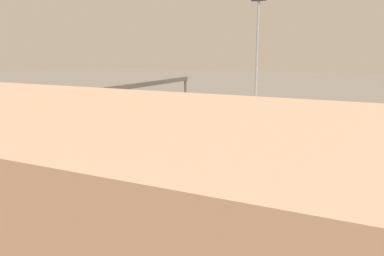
% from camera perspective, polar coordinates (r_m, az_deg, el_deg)
% --- Properties ---
extents(ground_plane, '(400.00, 400.00, 0.00)m').
position_cam_1_polar(ground_plane, '(64.66, 2.98, -1.81)').
color(ground_plane, '#60594F').
extents(track_bed_0, '(140.00, 2.80, 0.12)m').
position_cam_1_polar(track_bed_0, '(78.30, 7.47, 0.45)').
color(track_bed_0, '#4C443D').
rests_on(track_bed_0, ground_plane).
extents(track_bed_1, '(140.00, 2.80, 0.12)m').
position_cam_1_polar(track_bed_1, '(73.69, 6.16, -0.19)').
color(track_bed_1, '#3D3833').
rests_on(track_bed_1, ground_plane).
extents(track_bed_2, '(140.00, 2.80, 0.12)m').
position_cam_1_polar(track_bed_2, '(69.13, 4.68, -0.93)').
color(track_bed_2, '#3D3833').
rests_on(track_bed_2, ground_plane).
extents(track_bed_3, '(140.00, 2.80, 0.12)m').
position_cam_1_polar(track_bed_3, '(64.64, 2.99, -1.76)').
color(track_bed_3, '#3D3833').
rests_on(track_bed_3, ground_plane).
extents(track_bed_4, '(140.00, 2.80, 0.12)m').
position_cam_1_polar(track_bed_4, '(60.23, 1.04, -2.72)').
color(track_bed_4, '#3D3833').
rests_on(track_bed_4, ground_plane).
extents(track_bed_5, '(140.00, 2.80, 0.12)m').
position_cam_1_polar(track_bed_5, '(55.92, -1.21, -3.82)').
color(track_bed_5, '#3D3833').
rests_on(track_bed_5, ground_plane).
extents(track_bed_6, '(140.00, 2.80, 0.12)m').
position_cam_1_polar(track_bed_6, '(51.74, -3.84, -5.09)').
color(track_bed_6, '#4C443D').
rests_on(track_bed_6, ground_plane).
extents(train_on_track_1, '(10.00, 3.00, 5.00)m').
position_cam_1_polar(train_on_track_1, '(79.02, -2.97, 2.18)').
color(train_on_track_1, '#D85914').
rests_on(train_on_track_1, ground_plane).
extents(train_on_track_4, '(95.60, 3.00, 3.80)m').
position_cam_1_polar(train_on_track_4, '(58.44, 3.98, -1.20)').
color(train_on_track_4, silver).
rests_on(train_on_track_4, ground_plane).
extents(train_on_track_0, '(114.80, 3.00, 4.40)m').
position_cam_1_polar(train_on_track_0, '(75.79, 12.95, 1.45)').
color(train_on_track_0, '#285193').
rests_on(train_on_track_0, ground_plane).
extents(train_on_track_5, '(10.00, 3.00, 5.00)m').
position_cam_1_polar(train_on_track_5, '(56.79, -3.76, -1.42)').
color(train_on_track_5, '#D85914').
rests_on(train_on_track_5, ground_plane).
extents(light_mast_2, '(2.80, 0.70, 24.65)m').
position_cam_1_polar(light_mast_2, '(79.70, 9.32, 12.07)').
color(light_mast_2, '#9EA0A5').
rests_on(light_mast_2, ground_plane).
extents(signal_gantry, '(0.70, 35.00, 8.80)m').
position_cam_1_polar(signal_gantry, '(70.25, -7.54, 5.48)').
color(signal_gantry, '#4C4742').
rests_on(signal_gantry, ground_plane).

